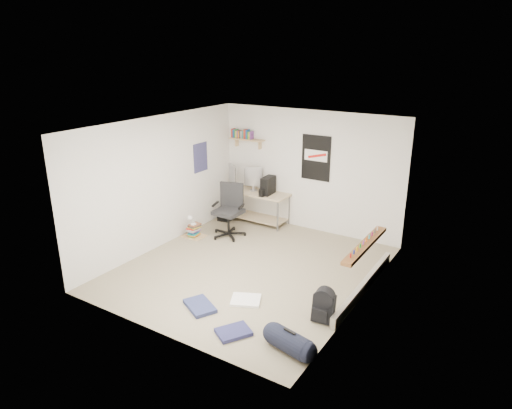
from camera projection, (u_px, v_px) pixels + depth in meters
The scene contains 26 objects.
floor at pixel (250, 269), 7.97m from camera, with size 4.00×4.50×0.01m, color gray.
ceiling at pixel (249, 125), 7.15m from camera, with size 4.00×4.50×0.01m, color white.
back_wall at pixel (309, 171), 9.36m from camera, with size 4.00×0.01×2.50m, color silver.
left_wall at pixel (160, 183), 8.57m from camera, with size 0.01×4.50×2.50m, color silver.
right_wall at pixel (366, 224), 6.55m from camera, with size 0.01×4.50×2.50m, color silver.
desk at pixel (257, 206), 10.00m from camera, with size 1.46×0.64×0.67m, color tan.
monitor_left at pixel (233, 181), 10.02m from camera, with size 0.39×0.10×0.43m, color #B0B1B5.
monitor_right at pixel (254, 183), 9.88m from camera, with size 0.37×0.09×0.41m, color #B1B2B7.
pc_tower at pixel (268, 186), 9.66m from camera, with size 0.19×0.39×0.41m, color black.
keyboard at pixel (236, 191), 9.99m from camera, with size 0.36×0.12×0.02m, color black.
speaker_left at pixel (226, 187), 9.98m from camera, with size 0.09×0.09×0.19m, color black.
speaker_right at pixel (262, 194), 9.52m from camera, with size 0.10×0.10×0.20m, color black.
office_chair at pixel (228, 213), 9.18m from camera, with size 0.71×0.71×1.08m, color black.
wall_shelf at pixel (247, 139), 9.83m from camera, with size 0.80×0.22×0.24m, color tan.
poster_back_wall at pixel (316, 158), 9.17m from camera, with size 0.62×0.03×0.92m, color black.
poster_left_wall at pixel (201, 157), 9.43m from camera, with size 0.02×0.42×0.60m, color navy.
window at pixel (371, 205), 6.75m from camera, with size 0.10×1.50×1.26m, color brown.
baseboard_heater at pixel (364, 286), 7.19m from camera, with size 0.08×2.50×0.18m, color #B7B2A8.
backpack at pixel (324, 308), 6.38m from camera, with size 0.30×0.24×0.40m, color black.
duffel_bag at pixel (289, 342), 5.74m from camera, with size 0.28×0.28×0.56m, color black.
tshirt at pixel (246, 300), 6.93m from camera, with size 0.44×0.37×0.04m, color white.
jeans_a at pixel (200, 306), 6.75m from camera, with size 0.53×0.34×0.06m, color navy.
jeans_b at pixel (234, 332), 6.14m from camera, with size 0.44×0.33×0.06m, color navy.
book_stack at pixel (194, 229), 9.27m from camera, with size 0.43×0.35×0.29m, color brown.
desk_lamp at pixel (193, 219), 9.17m from camera, with size 0.12×0.19×0.19m, color white.
subwoofer at pixel (225, 214), 10.16m from camera, with size 0.28×0.28×0.31m, color black.
Camera 1 is at (3.91, -6.01, 3.65)m, focal length 32.00 mm.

